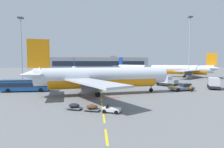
# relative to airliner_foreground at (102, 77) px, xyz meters

# --- Properties ---
(ground) EXTENTS (400.00, 400.00, 0.00)m
(ground) POSITION_rel_airliner_foreground_xyz_m (21.76, 13.95, -3.95)
(ground) COLOR slate
(apron_paint_markings) EXTENTS (8.00, 98.80, 0.01)m
(apron_paint_markings) POSITION_rel_airliner_foreground_xyz_m (-0.24, 13.14, -3.95)
(apron_paint_markings) COLOR yellow
(apron_paint_markings) RESTS_ON ground
(airliner_foreground) EXTENTS (34.74, 34.14, 12.20)m
(airliner_foreground) POSITION_rel_airliner_foreground_xyz_m (0.00, 0.00, 0.00)
(airliner_foreground) COLOR silver
(airliner_foreground) RESTS_ON ground
(pushback_tug) EXTENTS (6.36, 3.89, 2.08)m
(pushback_tug) POSITION_rel_airliner_foreground_xyz_m (21.12, 3.59, -3.05)
(pushback_tug) COLOR slate
(pushback_tug) RESTS_ON ground
(airliner_mid_left) EXTENTS (28.43, 30.09, 11.11)m
(airliner_mid_left) POSITION_rel_airliner_foreground_xyz_m (22.74, 81.00, -0.35)
(airliner_mid_left) COLOR silver
(airliner_mid_left) RESTS_ON ground
(airliner_far_center) EXTENTS (28.93, 29.35, 10.29)m
(airliner_far_center) POSITION_rel_airliner_foreground_xyz_m (-11.97, 48.39, -0.62)
(airliner_far_center) COLOR silver
(airliner_far_center) RESTS_ON ground
(airliner_far_right) EXTENTS (31.02, 29.08, 11.67)m
(airliner_far_right) POSITION_rel_airliner_foreground_xyz_m (41.19, 44.73, -0.17)
(airliner_far_right) COLOR silver
(airliner_far_right) RESTS_ON ground
(apron_shuttle_bus) EXTENTS (12.09, 3.24, 3.00)m
(apron_shuttle_bus) POSITION_rel_airliner_foreground_xyz_m (-19.11, 5.58, -2.20)
(apron_shuttle_bus) COLOR #194C99
(apron_shuttle_bus) RESTS_ON ground
(catering_truck) EXTENTS (5.72, 7.22, 3.14)m
(catering_truck) POSITION_rel_airliner_foreground_xyz_m (20.33, 12.89, -2.30)
(catering_truck) COLOR black
(catering_truck) RESTS_ON ground
(fuel_service_truck) EXTENTS (5.49, 7.29, 3.14)m
(fuel_service_truck) POSITION_rel_airliner_foreground_xyz_m (31.33, 5.98, -2.30)
(fuel_service_truck) COLOR black
(fuel_service_truck) RESTS_ON ground
(baggage_train) EXTENTS (8.54, 4.52, 1.14)m
(baggage_train) POSITION_rel_airliner_foreground_xyz_m (-1.88, -14.08, -3.42)
(baggage_train) COLOR silver
(baggage_train) RESTS_ON ground
(ground_crew_worker) EXTENTS (0.70, 0.38, 1.79)m
(ground_crew_worker) POSITION_rel_airliner_foreground_xyz_m (22.15, 1.14, -2.92)
(ground_crew_worker) COLOR #232328
(ground_crew_worker) RESTS_ON ground
(apron_light_mast_near) EXTENTS (1.80, 1.80, 24.04)m
(apron_light_mast_near) POSITION_rel_airliner_foreground_xyz_m (-29.11, 29.15, 11.07)
(apron_light_mast_near) COLOR slate
(apron_light_mast_near) RESTS_ON ground
(apron_light_mast_far) EXTENTS (1.80, 1.80, 28.31)m
(apron_light_mast_far) POSITION_rel_airliner_foreground_xyz_m (41.69, 38.87, 13.39)
(apron_light_mast_far) COLOR slate
(apron_light_mast_far) RESTS_ON ground
(terminal_satellite) EXTENTS (83.25, 22.32, 13.10)m
(terminal_satellite) POSITION_rel_airliner_foreground_xyz_m (1.18, 120.03, 1.82)
(terminal_satellite) COLOR gray
(terminal_satellite) RESTS_ON ground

